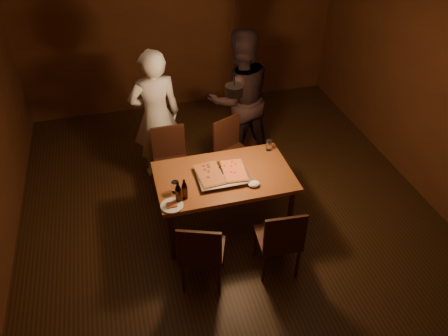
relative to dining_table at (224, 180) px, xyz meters
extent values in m
plane|color=#37210F|center=(0.11, 0.04, -0.68)|extent=(6.00, 6.00, 0.00)
plane|color=#542913|center=(0.11, 3.04, 0.72)|extent=(5.00, 0.00, 5.00)
plane|color=#542913|center=(2.61, 0.04, 0.72)|extent=(0.00, 6.00, 6.00)
cube|color=#955026|center=(0.00, 0.00, 0.05)|extent=(1.50, 0.90, 0.05)
cylinder|color=#38190F|center=(-0.67, -0.37, -0.33)|extent=(0.06, 0.06, 0.70)
cylinder|color=#38190F|center=(0.67, -0.37, -0.33)|extent=(0.06, 0.06, 0.70)
cylinder|color=#38190F|center=(-0.67, 0.37, -0.33)|extent=(0.06, 0.06, 0.70)
cylinder|color=#38190F|center=(0.67, 0.37, -0.33)|extent=(0.06, 0.06, 0.70)
cube|color=#38190F|center=(-0.47, 0.74, -0.25)|extent=(0.42, 0.42, 0.04)
cube|color=#38190F|center=(-0.47, 0.93, -0.01)|extent=(0.42, 0.03, 0.45)
cube|color=#38190F|center=(0.36, 0.75, -0.25)|extent=(0.56, 0.56, 0.04)
cube|color=#38190F|center=(0.28, 0.92, -0.01)|extent=(0.39, 0.20, 0.45)
cube|color=#38190F|center=(-0.41, -0.72, -0.25)|extent=(0.54, 0.54, 0.04)
cube|color=#38190F|center=(-0.48, -0.90, -0.01)|extent=(0.40, 0.17, 0.45)
cube|color=#38190F|center=(0.37, -0.75, -0.25)|extent=(0.45, 0.45, 0.04)
cube|color=#38190F|center=(0.35, -0.94, -0.01)|extent=(0.42, 0.06, 0.45)
cube|color=silver|center=(-0.03, -0.03, 0.10)|extent=(0.58, 0.49, 0.05)
cube|color=maroon|center=(-0.16, -0.01, 0.13)|extent=(0.30, 0.44, 0.02)
cube|color=gold|center=(0.11, -0.02, 0.13)|extent=(0.28, 0.42, 0.02)
cylinder|color=black|center=(-0.55, -0.29, 0.15)|extent=(0.06, 0.06, 0.16)
cone|color=black|center=(-0.55, -0.29, 0.27)|extent=(0.06, 0.06, 0.09)
cylinder|color=black|center=(-0.48, -0.26, 0.15)|extent=(0.06, 0.06, 0.15)
cone|color=black|center=(-0.48, -0.26, 0.27)|extent=(0.06, 0.06, 0.08)
cylinder|color=silver|center=(-0.56, -0.13, 0.14)|extent=(0.08, 0.08, 0.13)
cylinder|color=silver|center=(0.63, 0.33, 0.14)|extent=(0.07, 0.07, 0.14)
cylinder|color=white|center=(-0.64, -0.35, 0.08)|extent=(0.23, 0.23, 0.02)
cube|color=gold|center=(-0.64, -0.35, 0.10)|extent=(0.10, 0.08, 0.01)
ellipsoid|color=white|center=(0.26, -0.26, 0.10)|extent=(0.13, 0.10, 0.05)
imported|color=silver|center=(-0.57, 1.22, 0.21)|extent=(0.69, 0.50, 1.77)
imported|color=black|center=(0.55, 1.29, 0.27)|extent=(0.99, 0.81, 1.89)
cylinder|color=black|center=(0.11, 0.04, 1.07)|extent=(0.18, 0.18, 0.10)
cylinder|color=black|center=(0.11, 0.04, 1.62)|extent=(0.01, 0.01, 1.00)
camera|label=1|loc=(-0.97, -3.61, 3.06)|focal=35.00mm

